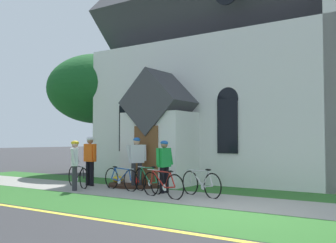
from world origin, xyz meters
TOP-DOWN VIEW (x-y plane):
  - ground at (0.00, 4.00)m, footprint 140.00×140.00m
  - sidewalk_slab at (-2.22, 1.38)m, footprint 32.00×2.25m
  - grass_verge at (-2.22, -0.93)m, footprint 32.00×2.36m
  - church_lawn at (-2.22, 3.43)m, footprint 24.00×1.85m
  - curb_paint_stripe at (-2.22, -2.26)m, footprint 28.00×0.16m
  - church_building at (-1.61, 8.11)m, footprint 13.42×10.06m
  - church_sign at (-4.94, 3.29)m, footprint 1.79×0.26m
  - flower_bed at (-4.98, 2.87)m, footprint 2.11×2.11m
  - bicycle_red at (-3.63, 1.64)m, footprint 1.61×0.71m
  - bicycle_blue at (-4.71, 1.62)m, footprint 1.68×0.38m
  - bicycle_orange at (-1.84, 1.76)m, footprint 1.61×0.64m
  - bicycle_yellow at (-6.42, 1.37)m, footprint 1.63×0.69m
  - bicycle_black at (-2.64, 0.98)m, footprint 1.68×0.44m
  - cyclist_in_white_jersey at (-4.61, 2.31)m, footprint 0.42×0.64m
  - cyclist_in_red_jersey at (-3.13, 1.78)m, footprint 0.27×0.70m
  - cyclist_in_blue_jersey at (-6.37, 1.89)m, footprint 0.65×0.31m
  - cyclist_in_green_jersey at (-5.84, 0.69)m, footprint 0.46×0.66m
  - yard_deciduous_tree at (-10.10, 6.12)m, footprint 4.92×4.92m

SIDE VIEW (x-z plane):
  - ground at x=0.00m, z-range 0.00..0.00m
  - curb_paint_stripe at x=-2.22m, z-range 0.00..0.01m
  - grass_verge at x=-2.22m, z-range 0.00..0.01m
  - church_lawn at x=-2.22m, z-range 0.00..0.01m
  - sidewalk_slab at x=-2.22m, z-range 0.00..0.01m
  - flower_bed at x=-4.98m, z-range -0.08..0.26m
  - bicycle_blue at x=-4.71m, z-range -0.02..0.75m
  - bicycle_yellow at x=-6.42m, z-range -0.03..0.76m
  - bicycle_black at x=-2.64m, z-range -0.03..0.76m
  - bicycle_orange at x=-1.84m, z-range -0.04..0.79m
  - bicycle_red at x=-3.63m, z-range -0.04..0.80m
  - cyclist_in_green_jersey at x=-5.84m, z-range 0.12..1.72m
  - cyclist_in_red_jersey at x=-3.13m, z-range 0.13..1.72m
  - cyclist_in_white_jersey at x=-4.61m, z-range 0.15..1.85m
  - cyclist_in_blue_jersey at x=-6.37m, z-range 0.16..1.88m
  - church_sign at x=-4.94m, z-range 0.33..2.50m
  - yard_deciduous_tree at x=-10.10m, z-range 1.20..7.05m
  - church_building at x=-1.61m, z-range -2.31..12.62m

